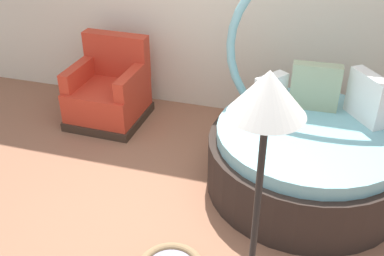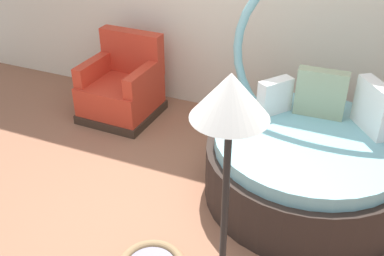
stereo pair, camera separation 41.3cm
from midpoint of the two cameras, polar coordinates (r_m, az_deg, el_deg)
name	(u,v)px [view 1 (the left image)]	position (r m, az deg, el deg)	size (l,w,h in m)	color
ground_plane	(186,222)	(3.98, -3.81, -11.66)	(8.00, 8.00, 0.02)	#936047
round_daybed	(308,146)	(4.21, 11.54, -2.29)	(1.77, 1.77, 2.01)	#2D231E
red_armchair	(109,93)	(5.34, -12.43, 4.27)	(0.82, 0.82, 0.94)	#38281E
floor_lamp	(265,123)	(2.29, 4.03, 0.51)	(0.40, 0.40, 1.82)	black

